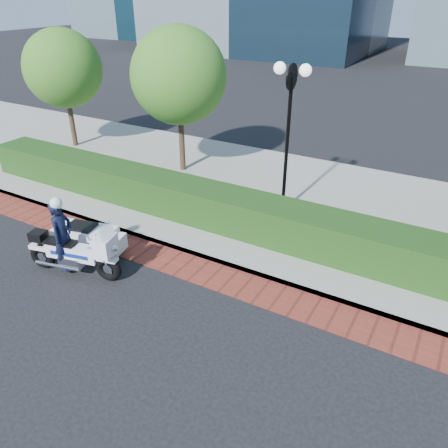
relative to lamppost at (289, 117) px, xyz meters
The scene contains 8 objects.
ground 6.07m from the lamppost, 100.89° to the right, with size 120.00×120.00×0.00m, color black.
brick_strip 4.84m from the lamppost, 105.12° to the right, with size 60.00×1.00×0.01m, color maroon.
sidewalk 3.16m from the lamppost, 141.34° to the left, with size 60.00×8.00×0.15m, color gray.
hedge_main 2.98m from the lamppost, 122.01° to the right, with size 18.00×1.20×1.00m, color black.
lamppost is the anchor object (origin of this frame).
tree_a 10.09m from the lamppost, behind, with size 3.00×3.00×4.58m.
tree_b 4.71m from the lamppost, 163.89° to the left, with size 3.20×3.20×4.89m.
police_motorcycle 6.33m from the lamppost, 123.22° to the right, with size 2.42×1.75×1.98m.
Camera 1 is at (5.31, -5.75, 6.07)m, focal length 35.00 mm.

